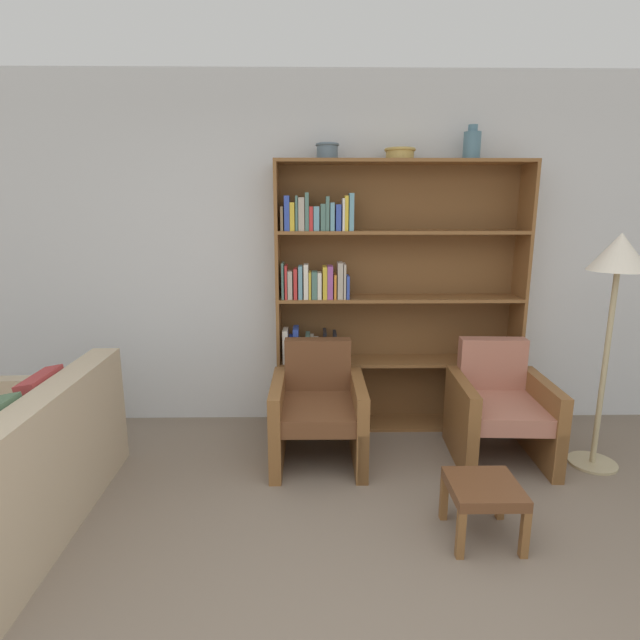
{
  "coord_description": "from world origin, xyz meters",
  "views": [
    {
      "loc": [
        -0.23,
        -1.3,
        1.74
      ],
      "look_at": [
        -0.18,
        2.21,
        0.95
      ],
      "focal_mm": 28.0,
      "sensor_mm": 36.0,
      "label": 1
    }
  ],
  "objects_px": {
    "footstool": "(484,493)",
    "armchair_leather": "(318,409)",
    "bowl_copper": "(400,153)",
    "vase_tall": "(472,145)",
    "bookshelf": "(375,304)",
    "bowl_stoneware": "(327,150)",
    "armchair_cushioned": "(499,408)",
    "floor_lamp": "(618,269)",
    "couch": "(0,479)"
  },
  "relations": [
    {
      "from": "footstool",
      "to": "armchair_leather",
      "type": "bearing_deg",
      "value": 133.89
    },
    {
      "from": "bowl_copper",
      "to": "vase_tall",
      "type": "bearing_deg",
      "value": 0.0
    },
    {
      "from": "bookshelf",
      "to": "vase_tall",
      "type": "relative_size",
      "value": 8.56
    },
    {
      "from": "bookshelf",
      "to": "bowl_copper",
      "type": "distance_m",
      "value": 1.14
    },
    {
      "from": "bowl_copper",
      "to": "armchair_leather",
      "type": "relative_size",
      "value": 0.28
    },
    {
      "from": "bookshelf",
      "to": "bowl_stoneware",
      "type": "relative_size",
      "value": 11.99
    },
    {
      "from": "armchair_cushioned",
      "to": "footstool",
      "type": "xyz_separation_m",
      "value": [
        -0.41,
        -0.91,
        -0.1
      ]
    },
    {
      "from": "bowl_copper",
      "to": "vase_tall",
      "type": "height_order",
      "value": "vase_tall"
    },
    {
      "from": "armchair_leather",
      "to": "footstool",
      "type": "distance_m",
      "value": 1.26
    },
    {
      "from": "bowl_stoneware",
      "to": "footstool",
      "type": "relative_size",
      "value": 0.47
    },
    {
      "from": "bowl_stoneware",
      "to": "bookshelf",
      "type": "bearing_deg",
      "value": 2.8
    },
    {
      "from": "armchair_cushioned",
      "to": "floor_lamp",
      "type": "bearing_deg",
      "value": 170.42
    },
    {
      "from": "vase_tall",
      "to": "footstool",
      "type": "relative_size",
      "value": 0.67
    },
    {
      "from": "bookshelf",
      "to": "couch",
      "type": "distance_m",
      "value": 2.67
    },
    {
      "from": "bookshelf",
      "to": "bowl_copper",
      "type": "relative_size",
      "value": 9.15
    },
    {
      "from": "bookshelf",
      "to": "couch",
      "type": "height_order",
      "value": "bookshelf"
    },
    {
      "from": "vase_tall",
      "to": "footstool",
      "type": "distance_m",
      "value": 2.42
    },
    {
      "from": "floor_lamp",
      "to": "footstool",
      "type": "distance_m",
      "value": 1.7
    },
    {
      "from": "bookshelf",
      "to": "bowl_stoneware",
      "type": "xyz_separation_m",
      "value": [
        -0.38,
        -0.02,
        1.14
      ]
    },
    {
      "from": "bowl_stoneware",
      "to": "floor_lamp",
      "type": "height_order",
      "value": "bowl_stoneware"
    },
    {
      "from": "bowl_stoneware",
      "to": "bowl_copper",
      "type": "bearing_deg",
      "value": 0.0
    },
    {
      "from": "armchair_cushioned",
      "to": "footstool",
      "type": "distance_m",
      "value": 1.0
    },
    {
      "from": "bookshelf",
      "to": "floor_lamp",
      "type": "xyz_separation_m",
      "value": [
        1.46,
        -0.69,
        0.35
      ]
    },
    {
      "from": "bookshelf",
      "to": "armchair_cushioned",
      "type": "height_order",
      "value": "bookshelf"
    },
    {
      "from": "footstool",
      "to": "bowl_stoneware",
      "type": "bearing_deg",
      "value": 118.89
    },
    {
      "from": "footstool",
      "to": "floor_lamp",
      "type": "bearing_deg",
      "value": 36.55
    },
    {
      "from": "armchair_cushioned",
      "to": "bookshelf",
      "type": "bearing_deg",
      "value": -31.32
    },
    {
      "from": "bookshelf",
      "to": "armchair_cushioned",
      "type": "bearing_deg",
      "value": -33.86
    },
    {
      "from": "bookshelf",
      "to": "couch",
      "type": "relative_size",
      "value": 1.26
    },
    {
      "from": "bowl_copper",
      "to": "armchair_leather",
      "type": "bearing_deg",
      "value": -138.46
    },
    {
      "from": "bookshelf",
      "to": "armchair_leather",
      "type": "xyz_separation_m",
      "value": [
        -0.45,
        -0.56,
        -0.64
      ]
    },
    {
      "from": "couch",
      "to": "vase_tall",
      "type": "bearing_deg",
      "value": -66.77
    },
    {
      "from": "bowl_copper",
      "to": "bowl_stoneware",
      "type": "bearing_deg",
      "value": -180.0
    },
    {
      "from": "floor_lamp",
      "to": "vase_tall",
      "type": "bearing_deg",
      "value": 139.17
    },
    {
      "from": "bowl_stoneware",
      "to": "couch",
      "type": "relative_size",
      "value": 0.11
    },
    {
      "from": "armchair_leather",
      "to": "floor_lamp",
      "type": "relative_size",
      "value": 0.51
    },
    {
      "from": "armchair_leather",
      "to": "floor_lamp",
      "type": "bearing_deg",
      "value": 176.07
    },
    {
      "from": "bowl_copper",
      "to": "bookshelf",
      "type": "bearing_deg",
      "value": 173.22
    },
    {
      "from": "bookshelf",
      "to": "armchair_leather",
      "type": "height_order",
      "value": "bookshelf"
    },
    {
      "from": "vase_tall",
      "to": "floor_lamp",
      "type": "xyz_separation_m",
      "value": [
        0.78,
        -0.67,
        -0.83
      ]
    },
    {
      "from": "bowl_copper",
      "to": "vase_tall",
      "type": "relative_size",
      "value": 0.93
    },
    {
      "from": "bookshelf",
      "to": "couch",
      "type": "xyz_separation_m",
      "value": [
        -2.2,
        -1.34,
        -0.71
      ]
    },
    {
      "from": "vase_tall",
      "to": "armchair_leather",
      "type": "height_order",
      "value": "vase_tall"
    },
    {
      "from": "vase_tall",
      "to": "bookshelf",
      "type": "bearing_deg",
      "value": 178.45
    },
    {
      "from": "armchair_leather",
      "to": "armchair_cushioned",
      "type": "bearing_deg",
      "value": -179.88
    },
    {
      "from": "couch",
      "to": "floor_lamp",
      "type": "xyz_separation_m",
      "value": [
        3.66,
        0.65,
        1.06
      ]
    },
    {
      "from": "bowl_copper",
      "to": "armchair_leather",
      "type": "xyz_separation_m",
      "value": [
        -0.61,
        -0.54,
        -1.77
      ]
    },
    {
      "from": "bowl_stoneware",
      "to": "couch",
      "type": "bearing_deg",
      "value": -144.16
    },
    {
      "from": "couch",
      "to": "footstool",
      "type": "relative_size",
      "value": 4.51
    },
    {
      "from": "bowl_copper",
      "to": "couch",
      "type": "height_order",
      "value": "bowl_copper"
    }
  ]
}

